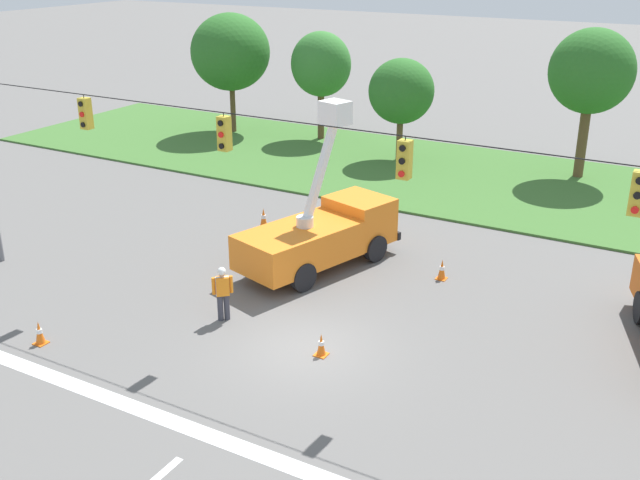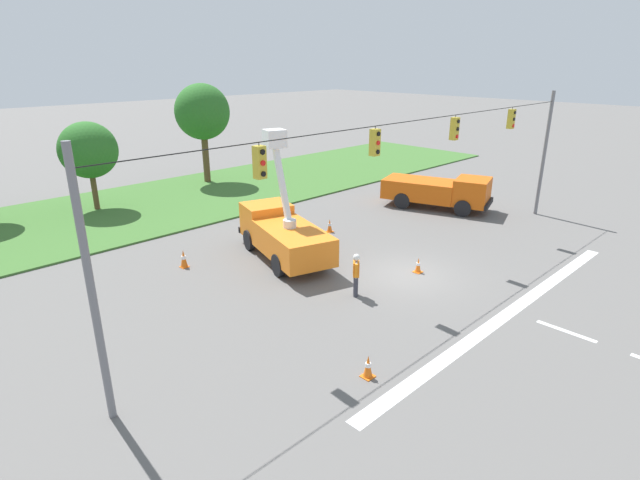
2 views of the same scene
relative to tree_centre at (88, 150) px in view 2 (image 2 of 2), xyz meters
The scene contains 13 objects.
ground_plane 20.55m from the tree_centre, 73.76° to the right, with size 200.00×200.00×0.00m, color #605E5B.
grass_verge 6.89m from the tree_centre, 13.96° to the right, with size 56.00×12.00×0.10m, color #3D6B2D.
lane_markings 26.47m from the tree_centre, 77.55° to the right, with size 17.60×15.25×0.01m.
signal_gantry 20.25m from the tree_centre, 73.62° to the right, with size 26.20×0.33×7.20m.
tree_centre is the anchor object (origin of this frame).
tree_east 9.22m from the tree_centre, 10.03° to the left, with size 3.98×3.87×7.25m.
utility_truck_bucket_lift 14.58m from the tree_centre, 77.32° to the right, with size 4.02×6.71×5.90m.
utility_truck_support_near 21.40m from the tree_centre, 43.12° to the right, with size 4.39×6.99×2.08m.
road_worker 19.51m from the tree_centre, 82.45° to the right, with size 0.50×0.48×1.77m.
traffic_cone_foreground_left 12.29m from the tree_centre, 93.97° to the right, with size 0.36×0.36×0.83m.
traffic_cone_foreground_right 20.79m from the tree_centre, 72.34° to the right, with size 0.36×0.36×0.68m.
traffic_cone_mid_right 15.31m from the tree_centre, 60.49° to the right, with size 0.36×0.36×0.73m.
traffic_cone_near_bucket 23.28m from the tree_centre, 93.10° to the right, with size 0.36×0.36×0.72m.
Camera 2 is at (-16.65, -11.50, 8.85)m, focal length 28.00 mm.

